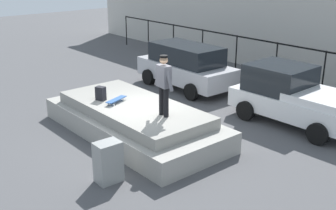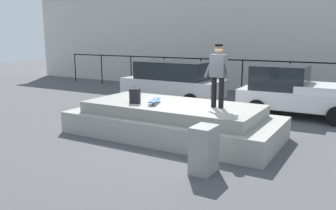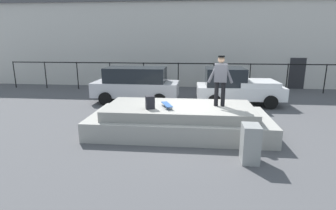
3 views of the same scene
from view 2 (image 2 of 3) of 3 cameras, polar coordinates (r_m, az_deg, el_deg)
name	(u,v)px [view 2 (image 2 of 3)]	position (r m, az deg, el deg)	size (l,w,h in m)	color
ground_plane	(191,137)	(10.05, 3.71, -5.24)	(60.00, 60.00, 0.00)	#4C4C4F
concrete_ledge	(172,121)	(10.13, 0.72, -2.55)	(6.04, 2.77, 0.94)	#9E9B93
skateboarder	(218,72)	(9.36, 8.13, 5.38)	(0.85, 0.28, 1.68)	black
skateboard	(154,100)	(9.93, -2.21, 0.76)	(0.47, 0.82, 0.12)	#264C8C
backpack	(135,96)	(10.03, -5.38, 1.45)	(0.28, 0.20, 0.42)	black
car_silver_hatchback_near	(173,81)	(15.02, 0.75, 3.87)	(4.33, 2.09, 1.77)	#B7B7BC
car_white_pickup_mid	(296,91)	(13.35, 20.00, 2.09)	(4.18, 2.23, 1.79)	white
utility_box	(204,150)	(7.41, 5.83, -7.20)	(0.44, 0.60, 1.01)	gray
fence_row	(265,71)	(16.89, 15.48, 5.30)	(24.06, 0.06, 1.75)	black
warehouse_building	(290,34)	(21.73, 19.22, 10.77)	(33.28, 7.56, 5.84)	beige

